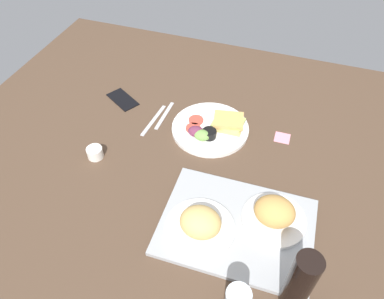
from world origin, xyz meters
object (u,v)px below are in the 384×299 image
at_px(bread_plate_near, 274,214).
at_px(espresso_cup, 95,153).
at_px(bread_plate_far, 200,224).
at_px(soda_bottle, 300,283).
at_px(fork, 164,115).
at_px(serving_tray, 237,227).
at_px(plate_with_salad, 213,128).
at_px(knife, 153,120).
at_px(cell_phone, 123,99).
at_px(sticky_note, 282,138).

xyz_separation_m(bread_plate_near, espresso_cup, (0.64, -0.07, -0.03)).
bearing_deg(bread_plate_far, soda_bottle, 158.99).
height_order(bread_plate_far, fork, bread_plate_far).
bearing_deg(serving_tray, plate_with_salad, -63.50).
bearing_deg(soda_bottle, bread_plate_far, -21.01).
distance_m(espresso_cup, knife, 0.27).
xyz_separation_m(bread_plate_far, knife, (0.33, -0.42, -0.05)).
height_order(soda_bottle, knife, soda_bottle).
bearing_deg(cell_phone, fork, -159.66).
xyz_separation_m(knife, sticky_note, (-0.49, -0.07, -0.00)).
bearing_deg(soda_bottle, fork, -44.29).
distance_m(plate_with_salad, espresso_cup, 0.44).
distance_m(espresso_cup, cell_phone, 0.32).
relative_size(serving_tray, bread_plate_near, 2.34).
distance_m(bread_plate_far, sticky_note, 0.52).
xyz_separation_m(soda_bottle, knife, (0.61, -0.53, -0.11)).
bearing_deg(bread_plate_far, sticky_note, -108.82).
bearing_deg(knife, bread_plate_near, 63.48).
xyz_separation_m(knife, cell_phone, (0.17, -0.08, 0.00)).
bearing_deg(serving_tray, cell_phone, -36.34).
xyz_separation_m(bread_plate_near, knife, (0.52, -0.32, -0.05)).
height_order(espresso_cup, fork, espresso_cup).
bearing_deg(espresso_cup, fork, -117.69).
relative_size(serving_tray, knife, 2.37).
xyz_separation_m(soda_bottle, sticky_note, (0.12, -0.59, -0.11)).
bearing_deg(knife, soda_bottle, 53.88).
bearing_deg(sticky_note, espresso_cup, 26.83).
xyz_separation_m(plate_with_salad, cell_phone, (0.41, -0.06, -0.01)).
height_order(espresso_cup, knife, espresso_cup).
bearing_deg(serving_tray, bread_plate_near, -154.11).
distance_m(serving_tray, bread_plate_far, 0.12).
height_order(bread_plate_far, cell_phone, bread_plate_far).
xyz_separation_m(plate_with_salad, soda_bottle, (-0.38, 0.54, 0.09)).
bearing_deg(espresso_cup, bread_plate_far, 158.49).
distance_m(plate_with_salad, knife, 0.24).
height_order(plate_with_salad, espresso_cup, plate_with_salad).
distance_m(serving_tray, soda_bottle, 0.27).
height_order(bread_plate_far, soda_bottle, soda_bottle).
bearing_deg(espresso_cup, bread_plate_near, 173.44).
relative_size(serving_tray, cell_phone, 3.13).
relative_size(fork, knife, 0.89).
bearing_deg(bread_plate_far, bread_plate_near, -152.26).
bearing_deg(cell_phone, serving_tray, 174.15).
distance_m(bread_plate_far, soda_bottle, 0.31).
bearing_deg(cell_phone, plate_with_salad, -157.90).
distance_m(bread_plate_far, espresso_cup, 0.48).
distance_m(bread_plate_near, sticky_note, 0.39).
xyz_separation_m(fork, sticky_note, (-0.46, -0.03, -0.00)).
height_order(soda_bottle, fork, soda_bottle).
relative_size(cell_phone, sticky_note, 2.57).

